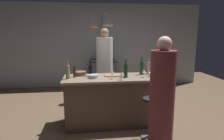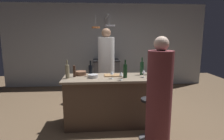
% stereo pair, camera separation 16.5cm
% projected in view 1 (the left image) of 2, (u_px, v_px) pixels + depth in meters
% --- Properties ---
extents(ground_plane, '(9.00, 9.00, 0.00)m').
position_uv_depth(ground_plane, '(113.00, 123.00, 3.73)').
color(ground_plane, brown).
extents(back_wall, '(6.40, 0.16, 2.60)m').
position_uv_depth(back_wall, '(102.00, 46.00, 6.27)').
color(back_wall, '#9EA3A8').
rests_on(back_wall, ground_plane).
extents(kitchen_island, '(1.80, 0.72, 0.90)m').
position_uv_depth(kitchen_island, '(113.00, 100.00, 3.65)').
color(kitchen_island, brown).
rests_on(kitchen_island, ground_plane).
extents(stove_range, '(0.80, 0.64, 0.89)m').
position_uv_depth(stove_range, '(103.00, 74.00, 6.04)').
color(stove_range, '#47474C').
rests_on(stove_range, ground_plane).
extents(chef, '(0.38, 0.38, 1.80)m').
position_uv_depth(chef, '(105.00, 70.00, 4.61)').
color(chef, white).
rests_on(chef, ground_plane).
extents(bar_stool_right, '(0.28, 0.28, 0.68)m').
position_uv_depth(bar_stool_right, '(150.00, 116.00, 3.12)').
color(bar_stool_right, '#4C4C51').
rests_on(bar_stool_right, ground_plane).
extents(guest_right, '(0.35, 0.35, 1.65)m').
position_uv_depth(guest_right, '(162.00, 100.00, 2.72)').
color(guest_right, brown).
rests_on(guest_right, ground_plane).
extents(overhead_pot_rack, '(0.59, 1.36, 2.17)m').
position_uv_depth(overhead_pot_rack, '(102.00, 36.00, 5.42)').
color(overhead_pot_rack, gray).
rests_on(overhead_pot_rack, ground_plane).
extents(cutting_board, '(0.32, 0.22, 0.02)m').
position_uv_depth(cutting_board, '(113.00, 75.00, 3.66)').
color(cutting_board, '#997047').
rests_on(cutting_board, kitchen_island).
extents(pepper_mill, '(0.05, 0.05, 0.21)m').
position_uv_depth(pepper_mill, '(74.00, 72.00, 3.52)').
color(pepper_mill, '#382319').
rests_on(pepper_mill, kitchen_island).
extents(wine_bottle_dark, '(0.07, 0.07, 0.29)m').
position_uv_depth(wine_bottle_dark, '(91.00, 70.00, 3.61)').
color(wine_bottle_dark, black).
rests_on(wine_bottle_dark, kitchen_island).
extents(wine_bottle_rose, '(0.07, 0.07, 0.31)m').
position_uv_depth(wine_bottle_rose, '(149.00, 68.00, 3.82)').
color(wine_bottle_rose, '#B78C8E').
rests_on(wine_bottle_rose, kitchen_island).
extents(wine_bottle_white, '(0.07, 0.07, 0.32)m').
position_uv_depth(wine_bottle_white, '(68.00, 72.00, 3.40)').
color(wine_bottle_white, gray).
rests_on(wine_bottle_white, kitchen_island).
extents(wine_bottle_green, '(0.07, 0.07, 0.33)m').
position_uv_depth(wine_bottle_green, '(142.00, 68.00, 3.76)').
color(wine_bottle_green, '#193D23').
rests_on(wine_bottle_green, kitchen_island).
extents(wine_bottle_red, '(0.07, 0.07, 0.32)m').
position_uv_depth(wine_bottle_red, '(126.00, 71.00, 3.49)').
color(wine_bottle_red, '#143319').
rests_on(wine_bottle_red, kitchen_island).
extents(wine_glass_near_left_guest, '(0.07, 0.07, 0.15)m').
position_uv_depth(wine_glass_near_left_guest, '(113.00, 73.00, 3.41)').
color(wine_glass_near_left_guest, silver).
rests_on(wine_glass_near_left_guest, kitchen_island).
extents(wine_glass_near_right_guest, '(0.07, 0.07, 0.15)m').
position_uv_depth(wine_glass_near_right_guest, '(122.00, 74.00, 3.31)').
color(wine_glass_near_right_guest, silver).
rests_on(wine_glass_near_right_guest, kitchen_island).
extents(wine_glass_by_chef, '(0.07, 0.07, 0.15)m').
position_uv_depth(wine_glass_by_chef, '(144.00, 71.00, 3.53)').
color(wine_glass_by_chef, silver).
rests_on(wine_glass_by_chef, kitchen_island).
extents(mixing_bowl_wooden, '(0.22, 0.22, 0.07)m').
position_uv_depth(mixing_bowl_wooden, '(80.00, 73.00, 3.69)').
color(mixing_bowl_wooden, brown).
rests_on(mixing_bowl_wooden, kitchen_island).
extents(mixing_bowl_ceramic, '(0.16, 0.16, 0.07)m').
position_uv_depth(mixing_bowl_ceramic, '(153.00, 74.00, 3.62)').
color(mixing_bowl_ceramic, silver).
rests_on(mixing_bowl_ceramic, kitchen_island).
extents(mixing_bowl_steel, '(0.18, 0.18, 0.06)m').
position_uv_depth(mixing_bowl_steel, '(94.00, 76.00, 3.48)').
color(mixing_bowl_steel, '#B7B7BC').
rests_on(mixing_bowl_steel, kitchen_island).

